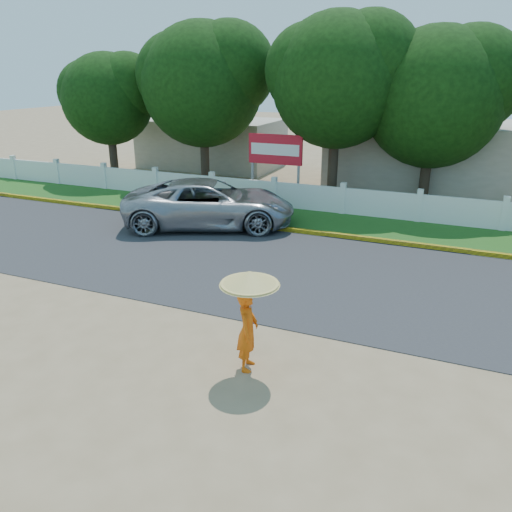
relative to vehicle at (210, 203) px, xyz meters
The scene contains 11 objects.
ground 8.72m from the vehicle, 60.91° to the right, with size 120.00×120.00×0.00m, color #9E8460.
road 5.30m from the vehicle, 36.17° to the right, with size 60.00×7.00×0.02m, color #38383A.
grass_verge 4.82m from the vehicle, 27.16° to the left, with size 60.00×3.50×0.03m, color #2D601E.
curb 4.32m from the vehicle, ahead, with size 40.00×0.18×0.16m, color yellow.
fence 5.57m from the vehicle, 40.59° to the left, with size 40.00×0.10×1.10m, color silver.
building_near 12.69m from the vehicle, 55.27° to the left, with size 10.00×6.00×3.20m, color #B7AD99.
building_far 12.81m from the vehicle, 116.86° to the left, with size 8.00×5.00×2.80m, color #B7AD99.
vehicle is the anchor object (origin of this frame).
monk_with_parasol 9.82m from the vehicle, 57.94° to the right, with size 1.15×1.15×2.08m.
billboard 4.95m from the vehicle, 79.96° to the left, with size 2.50×0.13×2.95m.
tree_row 7.95m from the vehicle, 65.88° to the left, with size 28.73×6.84×7.98m.
Camera 1 is at (4.41, -8.55, 5.56)m, focal length 35.00 mm.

